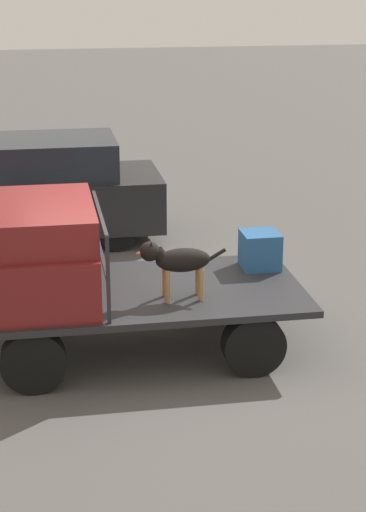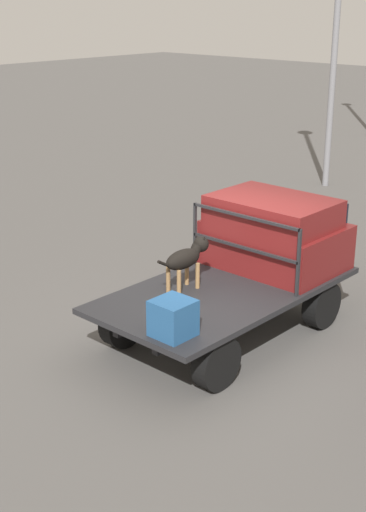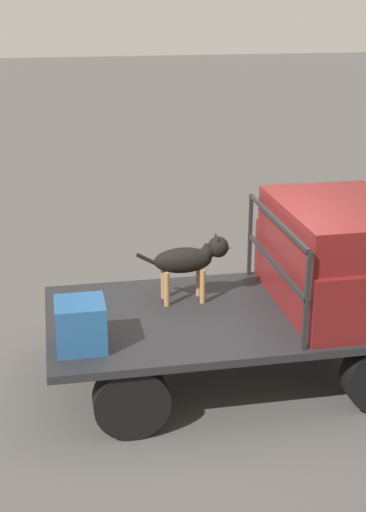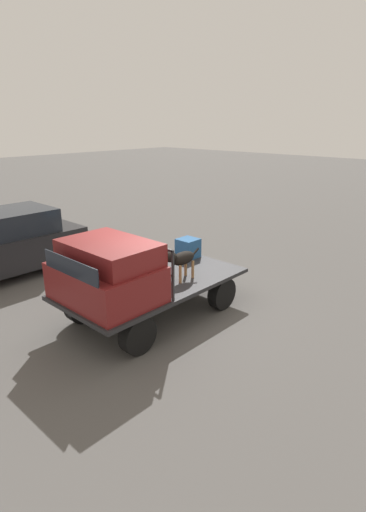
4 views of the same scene
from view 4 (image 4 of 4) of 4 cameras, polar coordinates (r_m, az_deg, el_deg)
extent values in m
plane|color=#514F4C|center=(8.63, -4.07, -8.31)|extent=(80.00, 80.00, 0.00)
cylinder|color=black|center=(7.19, -6.49, -11.13)|extent=(0.71, 0.24, 0.71)
cylinder|color=black|center=(8.43, -14.26, -6.90)|extent=(0.71, 0.24, 0.71)
cylinder|color=black|center=(8.78, 5.57, -5.31)|extent=(0.71, 0.24, 0.71)
cylinder|color=black|center=(9.82, -2.43, -2.55)|extent=(0.71, 0.24, 0.71)
cube|color=black|center=(8.14, -2.43, -5.35)|extent=(3.60, 0.10, 0.18)
cube|color=black|center=(8.62, -5.80, -4.01)|extent=(3.60, 0.10, 0.18)
cube|color=#232326|center=(8.32, -4.19, -3.85)|extent=(3.92, 2.04, 0.08)
cube|color=maroon|center=(7.49, -10.88, -3.68)|extent=(1.44, 1.92, 0.68)
cube|color=maroon|center=(7.36, -10.47, 0.48)|extent=(1.23, 1.77, 0.42)
cube|color=black|center=(6.95, -15.81, -1.58)|extent=(0.02, 1.57, 0.31)
cube|color=#232326|center=(7.25, -1.45, -2.83)|extent=(0.04, 0.04, 0.97)
cube|color=#232326|center=(8.59, -10.50, 0.35)|extent=(0.04, 0.04, 0.97)
cube|color=#232326|center=(7.74, -6.49, 2.14)|extent=(0.04, 1.88, 0.04)
cube|color=#232326|center=(7.89, -6.36, -1.11)|extent=(0.04, 1.88, 0.04)
cylinder|color=#9E7547|center=(8.13, -0.39, -2.63)|extent=(0.06, 0.06, 0.37)
cylinder|color=#9E7547|center=(8.26, -1.42, -2.28)|extent=(0.06, 0.06, 0.37)
cylinder|color=#9E7547|center=(8.40, 1.40, -1.92)|extent=(0.06, 0.06, 0.37)
cylinder|color=#9E7547|center=(8.53, 0.37, -1.60)|extent=(0.06, 0.06, 0.37)
ellipsoid|color=black|center=(8.23, 0.00, -0.31)|extent=(0.62, 0.27, 0.27)
sphere|color=#9E7547|center=(8.13, -0.82, -0.92)|extent=(0.12, 0.12, 0.12)
cylinder|color=black|center=(8.03, -1.28, -0.26)|extent=(0.19, 0.15, 0.19)
sphere|color=black|center=(7.94, -1.85, -0.13)|extent=(0.22, 0.22, 0.22)
cone|color=#9E7547|center=(7.88, -2.33, -0.41)|extent=(0.12, 0.12, 0.12)
cone|color=black|center=(7.87, -1.48, 0.45)|extent=(0.06, 0.08, 0.10)
cone|color=black|center=(7.95, -2.12, 0.64)|extent=(0.06, 0.08, 0.10)
cylinder|color=black|center=(8.48, 1.67, 0.45)|extent=(0.26, 0.04, 0.18)
cube|color=#235184|center=(9.66, 0.72, 1.15)|extent=(0.46, 0.46, 0.46)
cylinder|color=black|center=(11.46, -16.80, -0.47)|extent=(0.60, 0.20, 0.60)
cylinder|color=black|center=(12.76, -20.39, 1.08)|extent=(0.60, 0.20, 0.60)
cube|color=black|center=(11.48, -24.44, 0.64)|extent=(4.14, 1.82, 0.85)
cube|color=#1E232B|center=(11.37, -23.99, 4.39)|extent=(2.28, 1.64, 0.61)
camera|label=1|loc=(5.58, 85.77, 6.11)|focal=60.00mm
camera|label=2|loc=(17.05, 0.04, 21.25)|focal=50.00mm
camera|label=3|loc=(14.04, -18.20, 17.79)|focal=50.00mm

